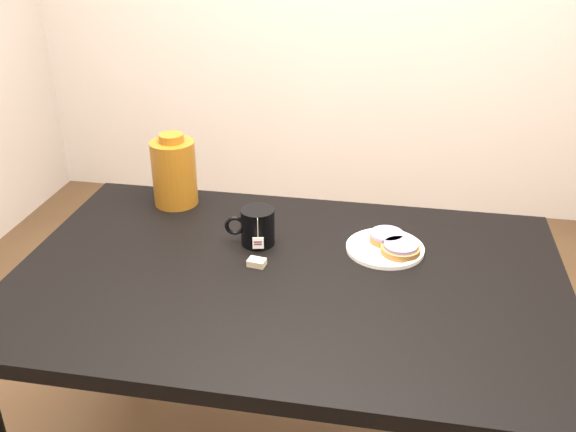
{
  "coord_description": "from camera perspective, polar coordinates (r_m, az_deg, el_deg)",
  "views": [
    {
      "loc": [
        0.25,
        -1.36,
        1.62
      ],
      "look_at": [
        -0.04,
        0.2,
        0.81
      ],
      "focal_mm": 40.0,
      "sensor_mm": 36.0,
      "label": 1
    }
  ],
  "objects": [
    {
      "name": "mug",
      "position": [
        1.75,
        -2.78,
        -0.93
      ],
      "size": [
        0.15,
        0.11,
        0.1
      ],
      "rotation": [
        0.0,
        0.0,
        0.23
      ],
      "color": "black",
      "rests_on": "table"
    },
    {
      "name": "plate",
      "position": [
        1.75,
        8.62,
        -2.8
      ],
      "size": [
        0.21,
        0.21,
        0.02
      ],
      "color": "white",
      "rests_on": "table"
    },
    {
      "name": "table",
      "position": [
        1.68,
        -0.02,
        -7.57
      ],
      "size": [
        1.4,
        0.9,
        0.75
      ],
      "color": "black",
      "rests_on": "ground_plane"
    },
    {
      "name": "teabag_pouch",
      "position": [
        1.67,
        -2.8,
        -4.15
      ],
      "size": [
        0.05,
        0.04,
        0.02
      ],
      "primitive_type": "cube",
      "rotation": [
        0.0,
        0.0,
        -0.15
      ],
      "color": "#C6B793",
      "rests_on": "table"
    },
    {
      "name": "bagel_back",
      "position": [
        1.77,
        8.78,
        -1.85
      ],
      "size": [
        0.13,
        0.13,
        0.03
      ],
      "color": "brown",
      "rests_on": "plate"
    },
    {
      "name": "bagel_front",
      "position": [
        1.72,
        9.97,
        -2.88
      ],
      "size": [
        0.15,
        0.15,
        0.03
      ],
      "color": "brown",
      "rests_on": "plate"
    },
    {
      "name": "bagel_package",
      "position": [
        1.99,
        -10.08,
        3.89
      ],
      "size": [
        0.16,
        0.16,
        0.23
      ],
      "rotation": [
        0.0,
        0.0,
        -0.18
      ],
      "color": "#65370D",
      "rests_on": "table"
    }
  ]
}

